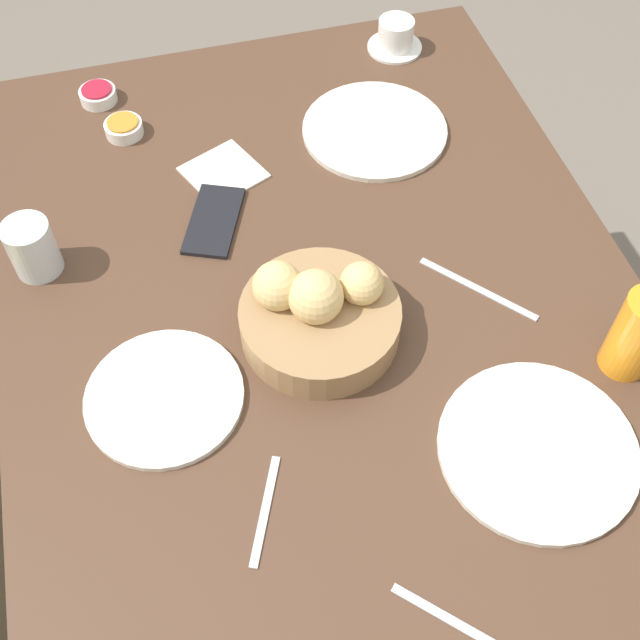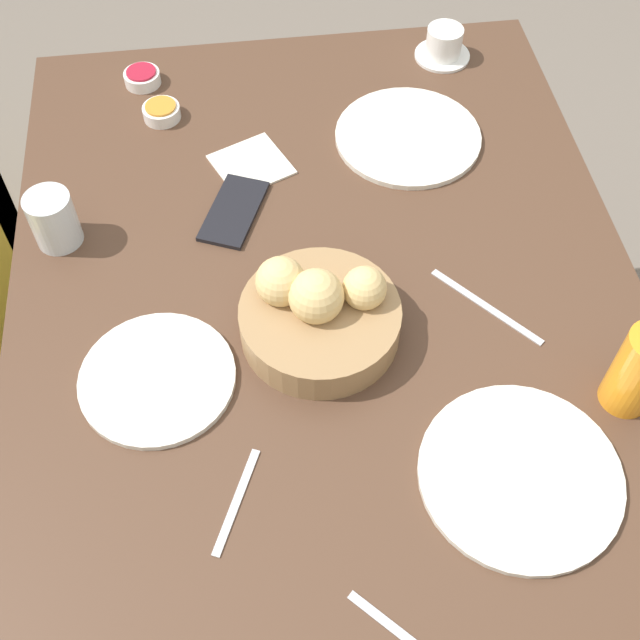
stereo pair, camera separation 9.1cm
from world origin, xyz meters
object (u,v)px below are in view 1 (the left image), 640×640
bread_basket (318,313)px  jam_bowl_berry (98,95)px  cell_phone (214,221)px  juice_glass (637,334)px  spoon_coffee (265,510)px  plate_near_left (538,449)px  plate_near_right (375,130)px  water_tumbler (32,248)px  plate_far_center (164,397)px  coffee_cup (396,36)px  napkin (223,172)px  jam_bowl_honey (124,128)px  knife_silver (478,289)px  fork_silver (470,631)px

bread_basket → jam_bowl_berry: (0.60, 0.25, -0.03)m
cell_phone → juice_glass: bearing=-129.4°
spoon_coffee → plate_near_left: bearing=-92.1°
plate_near_right → water_tumbler: bearing=105.1°
plate_far_center → water_tumbler: (0.28, 0.15, 0.04)m
coffee_cup → napkin: size_ratio=0.70×
jam_bowl_honey → knife_silver: 0.68m
jam_bowl_berry → plate_near_left: bearing=-151.0°
coffee_cup → juice_glass: bearing=-174.0°
juice_glass → plate_far_center: bearing=80.0°
plate_near_left → coffee_cup: bearing=-6.0°
plate_near_left → water_tumbler: water_tumbler is taller
fork_silver → spoon_coffee: bearing=43.5°
plate_near_left → knife_silver: plate_near_left is taller
jam_bowl_honey → bread_basket: bearing=-156.3°
knife_silver → jam_bowl_berry: bearing=40.4°
plate_near_right → spoon_coffee: (-0.64, 0.35, -0.00)m
plate_far_center → juice_glass: size_ratio=1.57×
plate_far_center → spoon_coffee: bearing=-153.5°
coffee_cup → spoon_coffee: (-0.86, 0.46, -0.03)m
coffee_cup → spoon_coffee: 0.97m
jam_bowl_honey → plate_near_right: bearing=-104.8°
jam_bowl_berry → fork_silver: 1.10m
coffee_cup → cell_phone: size_ratio=0.63×
plate_near_left → plate_far_center: size_ratio=1.21×
plate_near_left → fork_silver: (-0.19, 0.17, -0.00)m
bread_basket → plate_near_right: bearing=-28.4°
water_tumbler → jam_bowl_berry: 0.40m
plate_far_center → napkin: bearing=-21.7°
plate_near_right → cell_phone: bearing=113.6°
jam_bowl_honey → napkin: (-0.14, -0.15, -0.01)m
bread_basket → coffee_cup: bread_basket is taller
plate_near_right → cell_phone: (-0.14, 0.31, -0.00)m
juice_glass → plate_near_left: bearing=119.1°
knife_silver → spoon_coffee: same height
plate_near_left → knife_silver: bearing=-5.3°
coffee_cup → plate_near_left: bearing=174.0°
jam_bowl_berry → jam_bowl_honey: 0.11m
plate_near_right → napkin: size_ratio=1.68×
water_tumbler → fork_silver: size_ratio=0.61×
juice_glass → knife_silver: (0.18, 0.15, -0.07)m
plate_near_right → plate_near_left: bearing=-178.4°
spoon_coffee → cell_phone: size_ratio=0.84×
plate_near_left → water_tumbler: bearing=51.2°
fork_silver → napkin: size_ratio=0.98×
jam_bowl_honey → knife_silver: size_ratio=0.42×
plate_far_center → fork_silver: plate_far_center is taller
plate_near_right → cell_phone: 0.34m
juice_glass → coffee_cup: size_ratio=1.32×
jam_bowl_honey → cell_phone: jam_bowl_honey is taller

